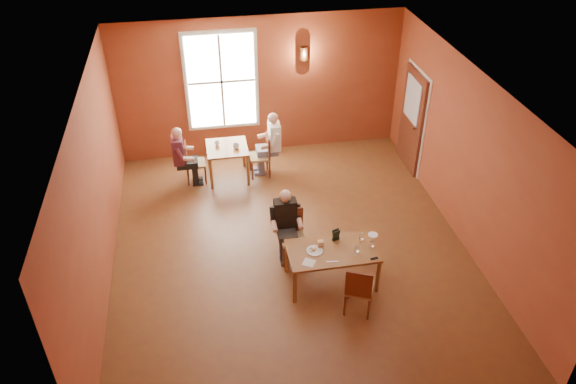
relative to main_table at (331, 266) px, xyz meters
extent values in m
cube|color=brown|center=(-0.50, 0.92, -0.33)|extent=(6.00, 7.00, 0.01)
cube|color=brown|center=(-0.50, 4.42, 1.17)|extent=(6.00, 0.04, 3.00)
cube|color=brown|center=(-0.50, -2.58, 1.17)|extent=(6.00, 0.04, 3.00)
cube|color=brown|center=(-3.50, 0.92, 1.17)|extent=(0.04, 7.00, 3.00)
cube|color=brown|center=(2.50, 0.92, 1.17)|extent=(0.04, 7.00, 3.00)
cube|color=white|center=(-0.50, 0.92, 2.67)|extent=(6.00, 7.00, 0.04)
cube|color=white|center=(-1.30, 4.37, 1.37)|extent=(1.36, 0.10, 1.96)
cube|color=maroon|center=(2.44, 3.22, 0.72)|extent=(0.12, 1.04, 2.10)
cylinder|color=brown|center=(0.40, 4.32, 1.87)|extent=(0.16, 0.16, 0.28)
cylinder|color=white|center=(-0.28, 0.02, 0.34)|extent=(0.33, 0.33, 0.03)
cube|color=tan|center=(-0.17, 0.10, 0.38)|extent=(0.09, 0.08, 0.11)
cube|color=black|center=(0.11, 0.23, 0.43)|extent=(0.13, 0.10, 0.20)
cube|color=silver|center=(-0.06, -0.27, 0.33)|extent=(0.19, 0.04, 0.00)
cube|color=white|center=(-0.42, -0.23, 0.33)|extent=(0.24, 0.24, 0.01)
cylinder|color=white|center=(0.73, 0.24, 0.33)|extent=(0.20, 0.20, 0.01)
cube|color=black|center=(0.58, -0.31, 0.33)|extent=(0.12, 0.06, 0.01)
imported|color=silver|center=(-1.15, 3.30, 0.44)|extent=(0.16, 0.16, 0.10)
imported|color=silver|center=(-1.52, 3.47, 0.44)|extent=(0.11, 0.11, 0.10)
camera|label=1|loc=(-1.86, -6.45, 5.99)|focal=35.00mm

